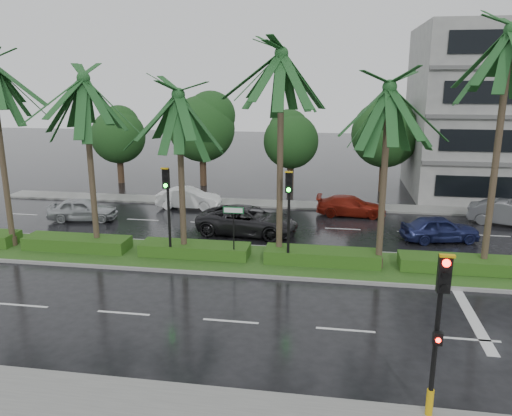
% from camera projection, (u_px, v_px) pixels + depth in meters
% --- Properties ---
extents(ground, '(120.00, 120.00, 0.00)m').
position_uv_depth(ground, '(254.00, 270.00, 22.38)').
color(ground, black).
rests_on(ground, ground).
extents(near_sidewalk, '(40.00, 2.40, 0.12)m').
position_uv_depth(near_sidewalk, '(188.00, 414.00, 12.62)').
color(near_sidewalk, slate).
rests_on(near_sidewalk, ground).
extents(far_sidewalk, '(40.00, 2.00, 0.12)m').
position_uv_depth(far_sidewalk, '(283.00, 204.00, 33.84)').
color(far_sidewalk, slate).
rests_on(far_sidewalk, ground).
extents(median, '(36.00, 4.00, 0.15)m').
position_uv_depth(median, '(257.00, 260.00, 23.32)').
color(median, gray).
rests_on(median, ground).
extents(hedge, '(35.20, 1.40, 0.60)m').
position_uv_depth(hedge, '(257.00, 253.00, 23.22)').
color(hedge, '#224814').
rests_on(hedge, median).
extents(lane_markings, '(34.00, 13.06, 0.01)m').
position_uv_depth(lane_markings, '(321.00, 277.00, 21.50)').
color(lane_markings, silver).
rests_on(lane_markings, ground).
extents(palm_row, '(26.30, 4.20, 10.82)m').
position_uv_depth(palm_row, '(229.00, 84.00, 21.52)').
color(palm_row, '#403825').
rests_on(palm_row, median).
extents(signal_near, '(0.34, 0.45, 4.36)m').
position_uv_depth(signal_near, '(438.00, 330.00, 11.86)').
color(signal_near, black).
rests_on(signal_near, near_sidewalk).
extents(signal_median_left, '(0.34, 0.42, 4.36)m').
position_uv_depth(signal_median_left, '(167.00, 200.00, 22.53)').
color(signal_median_left, black).
rests_on(signal_median_left, median).
extents(signal_median_right, '(0.34, 0.42, 4.36)m').
position_uv_depth(signal_median_right, '(289.00, 205.00, 21.69)').
color(signal_median_right, black).
rests_on(signal_median_right, median).
extents(street_sign, '(0.95, 0.09, 2.60)m').
position_uv_depth(street_sign, '(234.00, 220.00, 22.46)').
color(street_sign, black).
rests_on(street_sign, median).
extents(bg_trees, '(32.60, 5.16, 7.46)m').
position_uv_depth(bg_trees, '(299.00, 131.00, 37.98)').
color(bg_trees, '#3D2A1C').
rests_on(bg_trees, ground).
extents(car_silver, '(2.28, 4.26, 1.38)m').
position_uv_depth(car_silver, '(83.00, 209.00, 30.03)').
color(car_silver, '#ACB0B4').
rests_on(car_silver, ground).
extents(car_white, '(1.54, 4.20, 1.37)m').
position_uv_depth(car_white, '(189.00, 198.00, 32.86)').
color(car_white, white).
rests_on(car_white, ground).
extents(car_darkgrey, '(3.10, 5.77, 1.54)m').
position_uv_depth(car_darkgrey, '(248.00, 220.00, 27.37)').
color(car_darkgrey, '#232326').
rests_on(car_darkgrey, ground).
extents(car_red, '(1.84, 4.31, 1.24)m').
position_uv_depth(car_red, '(351.00, 206.00, 31.12)').
color(car_red, maroon).
rests_on(car_red, ground).
extents(car_blue, '(2.44, 4.23, 1.36)m').
position_uv_depth(car_blue, '(440.00, 229.00, 26.18)').
color(car_blue, navy).
rests_on(car_blue, ground).
extents(car_grey, '(2.95, 4.61, 1.43)m').
position_uv_depth(car_grey, '(508.00, 213.00, 29.01)').
color(car_grey, slate).
rests_on(car_grey, ground).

